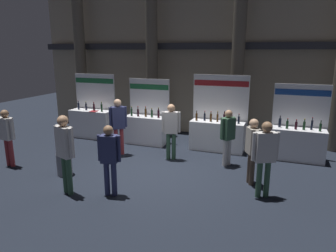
# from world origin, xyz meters

# --- Properties ---
(ground_plane) EXTENTS (26.81, 26.81, 0.00)m
(ground_plane) POSITION_xyz_m (0.00, 0.00, 0.00)
(ground_plane) COLOR black
(hall_colonnade) EXTENTS (13.40, 1.02, 6.10)m
(hall_colonnade) POSITION_xyz_m (0.00, 4.26, 3.01)
(hall_colonnade) COLOR tan
(hall_colonnade) RESTS_ON ground_plane
(exhibitor_booth_0) EXTENTS (1.67, 0.70, 2.35)m
(exhibitor_booth_0) POSITION_xyz_m (-3.47, 2.30, 0.62)
(exhibitor_booth_0) COLOR white
(exhibitor_booth_0) RESTS_ON ground_plane
(exhibitor_booth_1) EXTENTS (1.50, 0.66, 2.24)m
(exhibitor_booth_1) POSITION_xyz_m (-1.24, 2.29, 0.58)
(exhibitor_booth_1) COLOR white
(exhibitor_booth_1) RESTS_ON ground_plane
(exhibitor_booth_2) EXTENTS (1.82, 0.66, 2.43)m
(exhibitor_booth_2) POSITION_xyz_m (1.25, 2.42, 0.60)
(exhibitor_booth_2) COLOR white
(exhibitor_booth_2) RESTS_ON ground_plane
(exhibitor_booth_3) EXTENTS (1.58, 0.66, 2.24)m
(exhibitor_booth_3) POSITION_xyz_m (3.69, 2.33, 0.57)
(exhibitor_booth_3) COLOR white
(exhibitor_booth_3) RESTS_ON ground_plane
(trash_bin) EXTENTS (0.39, 0.39, 0.61)m
(trash_bin) POSITION_xyz_m (-2.09, -1.07, 0.30)
(trash_bin) COLOR slate
(trash_bin) RESTS_ON ground_plane
(visitor_0) EXTENTS (0.53, 0.28, 1.62)m
(visitor_0) POSITION_xyz_m (-3.95, -1.08, 0.96)
(visitor_0) COLOR maroon
(visitor_0) RESTS_ON ground_plane
(visitor_1) EXTENTS (0.54, 0.31, 1.69)m
(visitor_1) POSITION_xyz_m (0.14, 1.03, 1.00)
(visitor_1) COLOR #33563D
(visitor_1) RESTS_ON ground_plane
(visitor_3) EXTENTS (0.55, 0.37, 1.73)m
(visitor_3) POSITION_xyz_m (2.89, -0.57, 1.04)
(visitor_3) COLOR #33563D
(visitor_3) RESTS_ON ground_plane
(visitor_4) EXTENTS (0.41, 0.44, 1.61)m
(visitor_4) POSITION_xyz_m (1.80, 1.10, 0.96)
(visitor_4) COLOR silver
(visitor_4) RESTS_ON ground_plane
(visitor_5) EXTENTS (0.37, 0.47, 1.64)m
(visitor_5) POSITION_xyz_m (2.57, 0.05, 0.97)
(visitor_5) COLOR #47382D
(visitor_5) RESTS_ON ground_plane
(visitor_6) EXTENTS (0.52, 0.30, 1.63)m
(visitor_6) POSITION_xyz_m (-0.33, -1.68, 0.96)
(visitor_6) COLOR navy
(visitor_6) RESTS_ON ground_plane
(visitor_7) EXTENTS (0.46, 0.44, 1.77)m
(visitor_7) POSITION_xyz_m (-1.53, 0.86, 1.07)
(visitor_7) COLOR maroon
(visitor_7) RESTS_ON ground_plane
(visitor_8) EXTENTS (0.56, 0.36, 1.83)m
(visitor_8) POSITION_xyz_m (-1.30, -1.95, 1.11)
(visitor_8) COLOR #33563D
(visitor_8) RESTS_ON ground_plane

